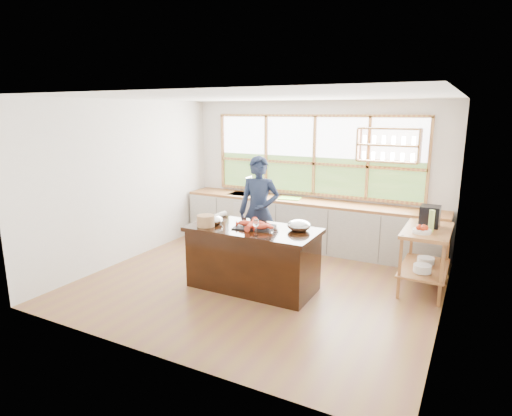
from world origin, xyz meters
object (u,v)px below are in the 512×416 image
Objects in this scene: island at (253,258)px; wicker_basket at (206,221)px; espresso_machine at (430,216)px; cook at (259,212)px.

island is 7.30× the size of wicker_basket.
espresso_machine reaches higher than wicker_basket.
espresso_machine is at bearing -6.99° from cook.
island is at bearing -149.92° from espresso_machine.
espresso_machine is (2.19, 1.24, 0.60)m from island.
espresso_machine is 1.18× the size of wicker_basket.
island is at bearing -83.51° from cook.
island is 2.59m from espresso_machine.
cook is 6.08× the size of espresso_machine.
cook is 1.14m from wicker_basket.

